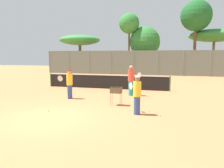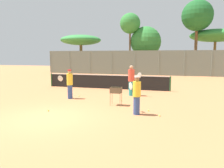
{
  "view_description": "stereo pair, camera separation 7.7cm",
  "coord_description": "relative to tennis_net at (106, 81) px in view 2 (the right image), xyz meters",
  "views": [
    {
      "loc": [
        4.76,
        -7.55,
        2.52
      ],
      "look_at": [
        1.73,
        3.62,
        1.0
      ],
      "focal_mm": 35.0,
      "sensor_mm": 36.0,
      "label": 1
    },
    {
      "loc": [
        4.84,
        -7.52,
        2.52
      ],
      "look_at": [
        1.73,
        3.62,
        1.0
      ],
      "focal_mm": 35.0,
      "sensor_mm": 36.0,
      "label": 2
    }
  ],
  "objects": [
    {
      "name": "tennis_ball_6",
      "position": [
        4.38,
        -6.72,
        -0.52
      ],
      "size": [
        0.07,
        0.07,
        0.07
      ],
      "primitive_type": "sphere",
      "color": "#D1E54C",
      "rests_on": "ground_plane"
    },
    {
      "name": "tennis_ball_7",
      "position": [
        -0.55,
        -7.22,
        -0.52
      ],
      "size": [
        0.07,
        0.07,
        0.07
      ],
      "primitive_type": "sphere",
      "color": "#D1E54C",
      "rests_on": "ground_plane"
    },
    {
      "name": "tennis_ball_3",
      "position": [
        -0.7,
        -3.51,
        -0.52
      ],
      "size": [
        0.07,
        0.07,
        0.07
      ],
      "primitive_type": "sphere",
      "color": "#D1E54C",
      "rests_on": "ground_plane"
    },
    {
      "name": "tennis_net",
      "position": [
        0.0,
        0.0,
        0.0
      ],
      "size": [
        9.52,
        0.1,
        1.07
      ],
      "color": "#26592D",
      "rests_on": "ground_plane"
    },
    {
      "name": "player_white_outfit",
      "position": [
        -0.94,
        -4.25,
        0.33
      ],
      "size": [
        0.86,
        0.46,
        1.7
      ],
      "rotation": [
        0.0,
        0.0,
        3.51
      ],
      "color": "#334C8C",
      "rests_on": "ground_plane"
    },
    {
      "name": "tree_4",
      "position": [
        1.03,
        15.56,
        3.84
      ],
      "size": [
        4.26,
        4.26,
        6.55
      ],
      "color": "brown",
      "rests_on": "ground_plane"
    },
    {
      "name": "tree_1",
      "position": [
        7.67,
        15.42,
        7.04
      ],
      "size": [
        4.0,
        4.0,
        9.66
      ],
      "color": "brown",
      "rests_on": "ground_plane"
    },
    {
      "name": "parked_car",
      "position": [
        -5.44,
        15.37,
        0.1
      ],
      "size": [
        4.2,
        1.7,
        1.6
      ],
      "color": "#3F4C8C",
      "rests_on": "ground_plane"
    },
    {
      "name": "tennis_ball_1",
      "position": [
        3.84,
        -5.99,
        -0.52
      ],
      "size": [
        0.07,
        0.07,
        0.07
      ],
      "primitive_type": "sphere",
      "color": "#D1E54C",
      "rests_on": "ground_plane"
    },
    {
      "name": "tennis_ball_0",
      "position": [
        -2.68,
        -0.57,
        -0.52
      ],
      "size": [
        0.07,
        0.07,
        0.07
      ],
      "primitive_type": "sphere",
      "color": "#D1E54C",
      "rests_on": "ground_plane"
    },
    {
      "name": "tree_3",
      "position": [
        -9.03,
        15.99,
        4.28
      ],
      "size": [
        6.21,
        6.21,
        5.65
      ],
      "color": "brown",
      "rests_on": "ground_plane"
    },
    {
      "name": "ball_cart",
      "position": [
        2.11,
        -5.21,
        0.14
      ],
      "size": [
        0.56,
        0.41,
        0.93
      ],
      "color": "brown",
      "rests_on": "ground_plane"
    },
    {
      "name": "player_red_cap",
      "position": [
        3.39,
        -6.67,
        0.3
      ],
      "size": [
        0.66,
        0.73,
        1.65
      ],
      "rotation": [
        0.0,
        0.0,
        2.28
      ],
      "color": "#334C8C",
      "rests_on": "ground_plane"
    },
    {
      "name": "back_fence",
      "position": [
        -0.0,
        12.5,
        1.02
      ],
      "size": [
        24.8,
        0.08,
        3.15
      ],
      "color": "slate",
      "rests_on": "ground_plane"
    },
    {
      "name": "ground_plane",
      "position": [
        0.0,
        -8.24,
        -0.56
      ],
      "size": [
        80.0,
        80.0,
        0.0
      ],
      "primitive_type": "plane",
      "color": "#D37F4C"
    },
    {
      "name": "tennis_ball_2",
      "position": [
        2.17,
        -4.17,
        -0.52
      ],
      "size": [
        0.07,
        0.07,
        0.07
      ],
      "primitive_type": "sphere",
      "color": "#D1E54C",
      "rests_on": "ground_plane"
    },
    {
      "name": "tree_0",
      "position": [
        -1.04,
        14.62,
        6.28
      ],
      "size": [
        2.81,
        2.81,
        8.3
      ],
      "color": "brown",
      "rests_on": "ground_plane"
    },
    {
      "name": "player_yellow_shirt",
      "position": [
        2.36,
        -2.33,
        0.42
      ],
      "size": [
        0.93,
        0.46,
        1.91
      ],
      "rotation": [
        0.0,
        0.0,
        5.95
      ],
      "color": "teal",
      "rests_on": "ground_plane"
    },
    {
      "name": "tree_2",
      "position": [
        10.38,
        17.68,
        4.66
      ],
      "size": [
        6.89,
        6.89,
        6.1
      ],
      "color": "brown",
      "rests_on": "ground_plane"
    }
  ]
}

